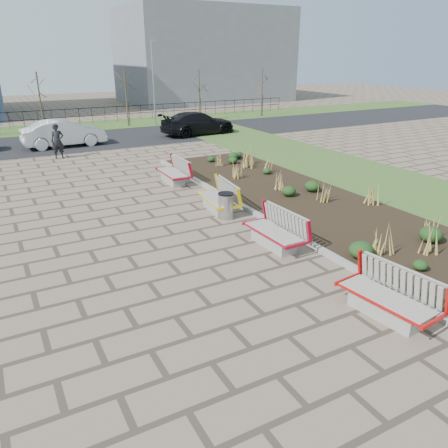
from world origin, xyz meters
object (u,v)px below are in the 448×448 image
pedestrian (58,141)px  car_silver (64,133)px  bench_a (387,295)px  bench_b (274,230)px  lamp_east (153,84)px  bench_c (217,197)px  litter_bin (226,206)px  car_black (198,123)px  bench_d (172,171)px

pedestrian → car_silver: pedestrian is taller
bench_a → car_silver: size_ratio=0.45×
bench_b → lamp_east: (5.00, 23.17, 2.54)m
bench_a → car_silver: bearing=90.0°
bench_c → lamp_east: lamp_east is taller
pedestrian → lamp_east: (8.45, 8.46, 2.14)m
car_silver → bench_c: bearing=-171.9°
bench_c → lamp_east: bearing=82.6°
litter_bin → bench_c: bearing=83.2°
pedestrian → car_black: pedestrian is taller
bench_b → litter_bin: bench_b is taller
bench_a → lamp_east: 27.81m
bench_d → bench_a: bearing=-88.9°
bench_d → lamp_east: 16.63m
bench_b → pedestrian: 15.11m
bench_d → pedestrian: 7.99m
bench_b → bench_c: bearing=88.5°
bench_c → car_black: (6.09, 14.37, 0.27)m
bench_a → pedestrian: size_ratio=1.17×
bench_b → bench_d: 7.51m
bench_a → lamp_east: lamp_east is taller
bench_a → car_black: bearing=67.6°
litter_bin → lamp_east: (5.10, 20.55, 2.61)m
bench_d → lamp_east: bearing=73.4°
bench_c → litter_bin: bench_c is taller
litter_bin → car_silver: 15.41m
car_silver → car_black: 8.71m
litter_bin → pedestrian: 12.55m
pedestrian → bench_c: bearing=-63.8°
pedestrian → car_black: size_ratio=0.35×
bench_d → lamp_east: lamp_east is taller
bench_b → bench_c: 3.45m
bench_d → litter_bin: bearing=-90.1°
pedestrian → bench_a: bearing=-70.4°
car_black → lamp_east: (-1.09, 5.35, 2.27)m
bench_a → car_black: 22.72m
bench_b → litter_bin: 2.62m
pedestrian → lamp_east: lamp_east is taller
bench_b → car_silver: size_ratio=0.45×
bench_a → car_silver: 22.05m
pedestrian → car_black: 10.03m
bench_a → litter_bin: bearing=84.0°
lamp_east → bench_a: bearing=-100.4°
bench_c → car_silver: 14.61m
pedestrian → car_silver: 3.22m
car_silver → litter_bin: bearing=-172.8°
bench_a → bench_b: bearing=83.1°
bench_a → bench_d: same height
bench_d → pedestrian: (-3.45, 7.20, 0.40)m
bench_a → pedestrian: bearing=93.5°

